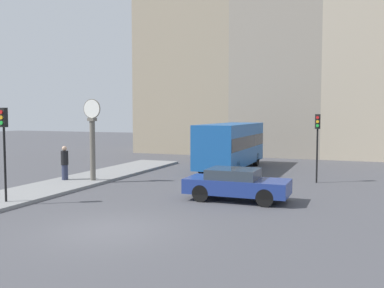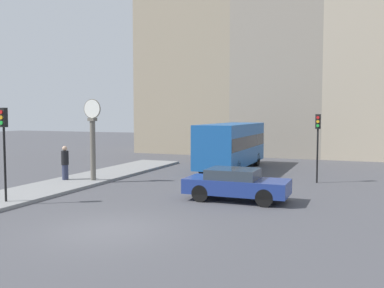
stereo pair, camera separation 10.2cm
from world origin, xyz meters
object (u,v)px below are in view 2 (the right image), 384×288
at_px(street_clock, 93,138).
at_px(pedestrian_black_jacket, 65,163).
at_px(bus_distant, 232,144).
at_px(sedan_car, 236,184).
at_px(traffic_light_far, 318,134).
at_px(traffic_light_near, 4,135).

relative_size(street_clock, pedestrian_black_jacket, 2.37).
bearing_deg(pedestrian_black_jacket, bus_distant, 50.44).
height_order(sedan_car, traffic_light_far, traffic_light_far).
height_order(traffic_light_far, pedestrian_black_jacket, traffic_light_far).
distance_m(bus_distant, traffic_light_far, 6.66).
height_order(sedan_car, traffic_light_near, traffic_light_near).
bearing_deg(bus_distant, pedestrian_black_jacket, -129.56).
bearing_deg(bus_distant, sedan_car, -72.80).
height_order(bus_distant, traffic_light_far, traffic_light_far).
xyz_separation_m(sedan_car, bus_distant, (-2.91, 9.40, 0.99)).
xyz_separation_m(traffic_light_near, traffic_light_far, (10.96, 10.12, -0.22)).
distance_m(street_clock, pedestrian_black_jacket, 2.00).
bearing_deg(traffic_light_far, pedestrian_black_jacket, -159.26).
xyz_separation_m(bus_distant, pedestrian_black_jacket, (-6.72, -8.14, -0.65)).
bearing_deg(sedan_car, bus_distant, 107.20).
xyz_separation_m(bus_distant, traffic_light_far, (5.62, -3.46, 0.89)).
bearing_deg(street_clock, pedestrian_black_jacket, -163.39).
height_order(traffic_light_near, street_clock, street_clock).
distance_m(bus_distant, street_clock, 9.36).
xyz_separation_m(sedan_car, pedestrian_black_jacket, (-9.63, 1.26, 0.34)).
distance_m(traffic_light_far, street_clock, 11.69).
distance_m(bus_distant, traffic_light_near, 14.63).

